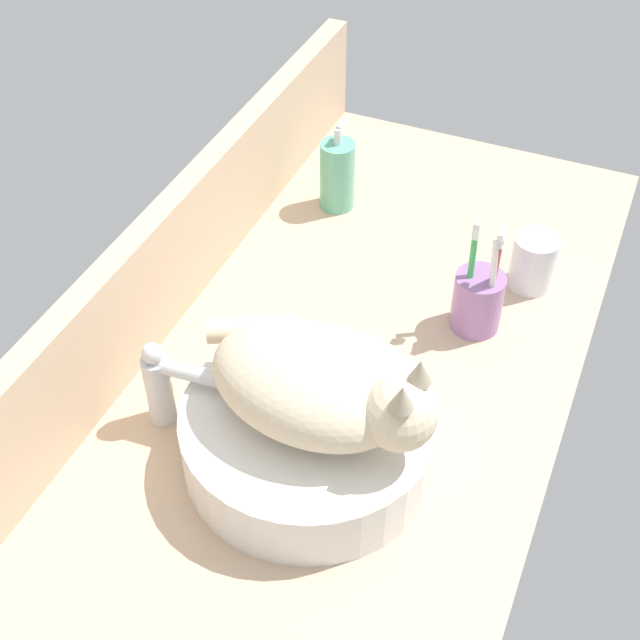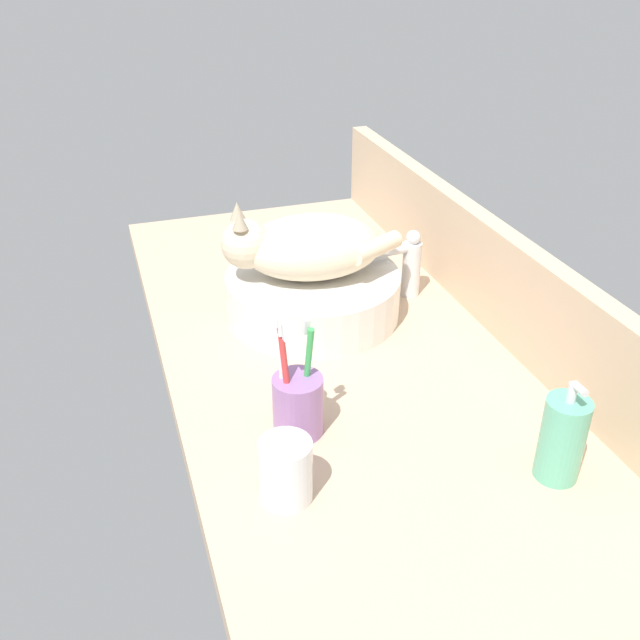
# 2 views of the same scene
# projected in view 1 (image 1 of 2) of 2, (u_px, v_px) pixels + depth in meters

# --- Properties ---
(ground_plane) EXTENTS (1.37, 0.61, 0.04)m
(ground_plane) POSITION_uv_depth(u_px,v_px,m) (339.00, 394.00, 1.25)
(ground_plane) COLOR tan
(backsplash_panel) EXTENTS (1.37, 0.04, 0.19)m
(backsplash_panel) POSITION_uv_depth(u_px,v_px,m) (152.00, 280.00, 1.25)
(backsplash_panel) COLOR #CCAD8C
(backsplash_panel) RESTS_ON ground_plane
(sink_basin) EXTENTS (0.32, 0.32, 0.08)m
(sink_basin) POSITION_uv_depth(u_px,v_px,m) (309.00, 436.00, 1.12)
(sink_basin) COLOR silver
(sink_basin) RESTS_ON ground_plane
(cat) EXTENTS (0.20, 0.32, 0.14)m
(cat) POSITION_uv_depth(u_px,v_px,m) (319.00, 385.00, 1.04)
(cat) COLOR beige
(cat) RESTS_ON sink_basin
(faucet) EXTENTS (0.04, 0.12, 0.14)m
(faucet) POSITION_uv_depth(u_px,v_px,m) (165.00, 382.00, 1.14)
(faucet) COLOR silver
(faucet) RESTS_ON ground_plane
(soap_dispenser) EXTENTS (0.06, 0.06, 0.16)m
(soap_dispenser) POSITION_uv_depth(u_px,v_px,m) (337.00, 175.00, 1.50)
(soap_dispenser) COLOR #60B793
(soap_dispenser) RESTS_ON ground_plane
(toothbrush_cup) EXTENTS (0.07, 0.07, 0.19)m
(toothbrush_cup) POSITION_uv_depth(u_px,v_px,m) (478.00, 299.00, 1.29)
(toothbrush_cup) COLOR #996BA8
(toothbrush_cup) RESTS_ON ground_plane
(water_glass) EXTENTS (0.07, 0.07, 0.09)m
(water_glass) POSITION_uv_depth(u_px,v_px,m) (533.00, 265.00, 1.37)
(water_glass) COLOR white
(water_glass) RESTS_ON ground_plane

